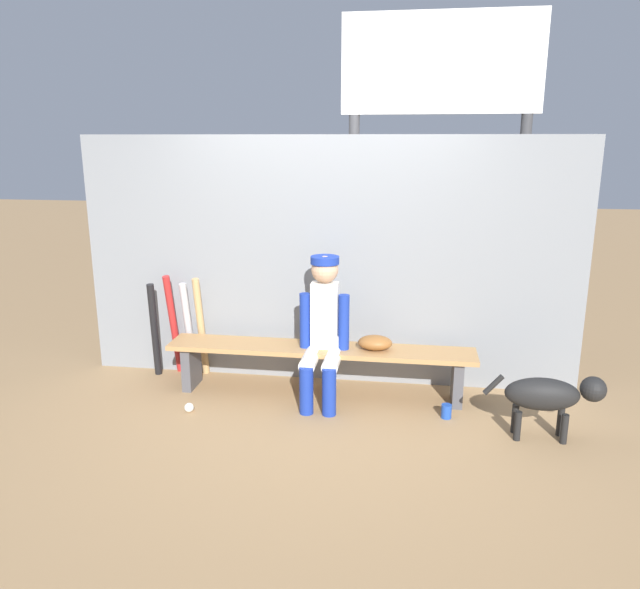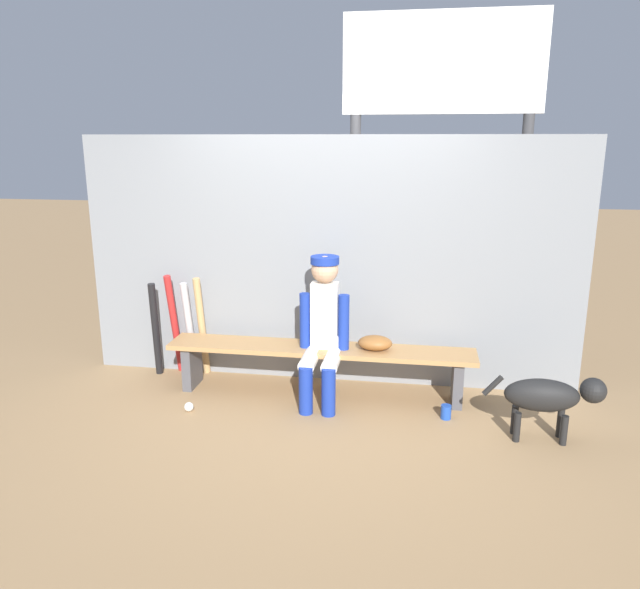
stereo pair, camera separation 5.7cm
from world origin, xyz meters
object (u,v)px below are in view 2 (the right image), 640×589
(baseball_glove, at_px, (375,343))
(cup_on_bench, at_px, (340,342))
(bat_aluminum_red, at_px, (175,324))
(bat_aluminum_black, at_px, (156,329))
(cup_on_ground, at_px, (446,412))
(player_seated, at_px, (323,326))
(dog, at_px, (550,396))
(bat_aluminum_silver, at_px, (190,328))
(scoreboard, at_px, (448,107))
(bat_wood_tan, at_px, (202,327))
(dugout_bench, at_px, (320,357))
(baseball, at_px, (189,407))

(baseball_glove, xyz_separation_m, cup_on_bench, (-0.29, -0.00, -0.01))
(bat_aluminum_red, xyz_separation_m, bat_aluminum_black, (-0.15, -0.07, -0.04))
(bat_aluminum_black, relative_size, cup_on_ground, 7.88)
(bat_aluminum_red, bearing_deg, bat_aluminum_black, -155.42)
(baseball_glove, xyz_separation_m, bat_aluminum_black, (-1.99, 0.19, -0.05))
(player_seated, height_order, dog, player_seated)
(baseball_glove, xyz_separation_m, bat_aluminum_silver, (-1.70, 0.27, -0.05))
(bat_aluminum_black, relative_size, scoreboard, 0.25)
(player_seated, bearing_deg, scoreboard, 51.56)
(player_seated, xyz_separation_m, cup_on_bench, (0.13, 0.10, -0.16))
(bat_aluminum_red, bearing_deg, scoreboard, 19.26)
(cup_on_bench, xyz_separation_m, scoreboard, (0.82, 1.09, 1.90))
(baseball_glove, distance_m, bat_wood_tan, 1.60)
(baseball_glove, xyz_separation_m, dog, (1.28, -0.53, -0.15))
(scoreboard, bearing_deg, bat_aluminum_red, -160.74)
(dugout_bench, xyz_separation_m, cup_on_ground, (1.04, -0.30, -0.28))
(player_seated, xyz_separation_m, bat_aluminum_black, (-1.57, 0.29, -0.20))
(cup_on_ground, bearing_deg, cup_on_bench, 161.04)
(dugout_bench, relative_size, dog, 3.04)
(baseball, distance_m, cup_on_ground, 2.02)
(scoreboard, bearing_deg, dog, -65.07)
(dugout_bench, distance_m, bat_aluminum_silver, 1.27)
(cup_on_ground, bearing_deg, baseball_glove, 152.56)
(player_seated, bearing_deg, baseball, -158.79)
(dog, bearing_deg, baseball_glove, 157.62)
(scoreboard, relative_size, dog, 4.06)
(dugout_bench, relative_size, bat_aluminum_red, 2.71)
(player_seated, bearing_deg, bat_aluminum_black, 169.38)
(dugout_bench, height_order, bat_aluminum_black, bat_aluminum_black)
(bat_aluminum_silver, distance_m, bat_aluminum_black, 0.30)
(baseball_glove, relative_size, cup_on_bench, 2.55)
(dog, bearing_deg, bat_aluminum_silver, 165.01)
(player_seated, distance_m, bat_aluminum_red, 1.48)
(baseball_glove, bearing_deg, baseball, -160.86)
(bat_wood_tan, distance_m, bat_aluminum_black, 0.42)
(baseball_glove, distance_m, dog, 1.39)
(bat_aluminum_silver, bearing_deg, bat_aluminum_black, -164.94)
(bat_wood_tan, height_order, cup_on_bench, bat_wood_tan)
(bat_wood_tan, bearing_deg, bat_aluminum_red, 178.45)
(bat_wood_tan, xyz_separation_m, cup_on_bench, (1.28, -0.26, 0.02))
(dog, bearing_deg, scoreboard, 114.93)
(cup_on_ground, xyz_separation_m, cup_on_bench, (-0.87, 0.30, 0.42))
(dugout_bench, bearing_deg, bat_aluminum_red, 169.25)
(scoreboard, bearing_deg, bat_aluminum_silver, -159.82)
(bat_aluminum_red, relative_size, cup_on_ground, 8.58)
(baseball_glove, relative_size, baseball, 3.78)
(scoreboard, bearing_deg, cup_on_bench, -126.94)
(dugout_bench, distance_m, cup_on_ground, 1.11)
(baseball_glove, height_order, cup_on_ground, baseball_glove)
(baseball_glove, distance_m, cup_on_ground, 0.78)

